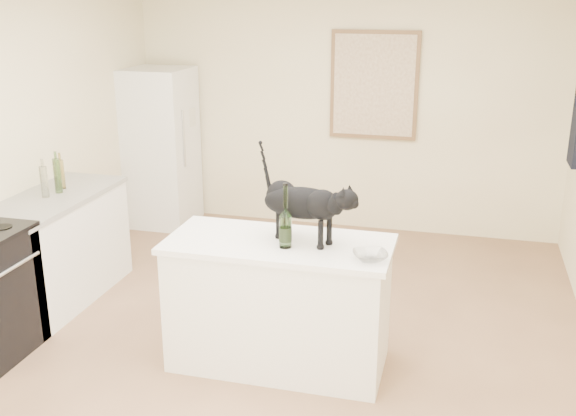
{
  "coord_description": "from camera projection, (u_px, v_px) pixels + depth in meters",
  "views": [
    {
      "loc": [
        1.23,
        -4.22,
        2.49
      ],
      "look_at": [
        0.15,
        -0.15,
        1.12
      ],
      "focal_mm": 42.11,
      "sensor_mm": 36.0,
      "label": 1
    }
  ],
  "objects": [
    {
      "name": "artwork_canvas",
      "position": [
        374.0,
        86.0,
        6.87
      ],
      "size": [
        0.82,
        0.0,
        1.02
      ],
      "primitive_type": "cube",
      "color": "beige",
      "rests_on": "wall_back"
    },
    {
      "name": "island_base",
      "position": [
        279.0,
        306.0,
        4.6
      ],
      "size": [
        1.44,
        0.67,
        0.86
      ],
      "primitive_type": "cube",
      "color": "white",
      "rests_on": "floor"
    },
    {
      "name": "left_cabinets",
      "position": [
        56.0,
        251.0,
        5.56
      ],
      "size": [
        0.6,
        1.4,
        0.86
      ],
      "primitive_type": "cube",
      "color": "white",
      "rests_on": "floor"
    },
    {
      "name": "fridge_paper",
      "position": [
        191.0,
        118.0,
        7.21
      ],
      "size": [
        0.04,
        0.15,
        0.19
      ],
      "primitive_type": "cube",
      "rotation": [
        0.0,
        0.0,
        -0.24
      ],
      "color": "beige",
      "rests_on": "fridge"
    },
    {
      "name": "island_top",
      "position": [
        279.0,
        244.0,
        4.46
      ],
      "size": [
        1.5,
        0.7,
        0.04
      ],
      "primitive_type": "cube",
      "color": "white",
      "rests_on": "island_base"
    },
    {
      "name": "left_countertop",
      "position": [
        50.0,
        199.0,
        5.42
      ],
      "size": [
        0.62,
        1.44,
        0.04
      ],
      "primitive_type": "cube",
      "color": "gray",
      "rests_on": "left_cabinets"
    },
    {
      "name": "fridge",
      "position": [
        160.0,
        148.0,
        7.32
      ],
      "size": [
        0.68,
        0.68,
        1.7
      ],
      "primitive_type": "cube",
      "color": "white",
      "rests_on": "floor"
    },
    {
      "name": "artwork_frame",
      "position": [
        374.0,
        85.0,
        6.89
      ],
      "size": [
        0.9,
        0.03,
        1.1
      ],
      "primitive_type": "cube",
      "color": "brown",
      "rests_on": "wall_back"
    },
    {
      "name": "counter_bottle_cluster",
      "position": [
        54.0,
        177.0,
        5.47
      ],
      "size": [
        0.1,
        0.31,
        0.28
      ],
      "color": "#21511B",
      "rests_on": "left_countertop"
    },
    {
      "name": "black_cat",
      "position": [
        302.0,
        207.0,
        4.39
      ],
      "size": [
        0.7,
        0.43,
        0.47
      ],
      "primitive_type": null,
      "rotation": [
        0.0,
        0.0,
        -0.38
      ],
      "color": "black",
      "rests_on": "island_top"
    },
    {
      "name": "wall_back",
      "position": [
        345.0,
        108.0,
        7.07
      ],
      "size": [
        4.5,
        0.0,
        4.5
      ],
      "primitive_type": "plane",
      "rotation": [
        1.57,
        0.0,
        0.0
      ],
      "color": "#F9F0C0",
      "rests_on": "ground"
    },
    {
      "name": "floor",
      "position": [
        273.0,
        345.0,
        4.94
      ],
      "size": [
        5.5,
        5.5,
        0.0
      ],
      "primitive_type": "plane",
      "color": "#997251",
      "rests_on": "ground"
    },
    {
      "name": "wine_bottle",
      "position": [
        285.0,
        220.0,
        4.3
      ],
      "size": [
        0.11,
        0.11,
        0.38
      ],
      "primitive_type": "cylinder",
      "rotation": [
        0.0,
        0.0,
        -0.42
      ],
      "color": "#305923",
      "rests_on": "island_top"
    },
    {
      "name": "wall_front",
      "position": [
        17.0,
        407.0,
        2.01
      ],
      "size": [
        4.5,
        0.0,
        4.5
      ],
      "primitive_type": "plane",
      "rotation": [
        -1.57,
        0.0,
        0.0
      ],
      "color": "#F9F0C0",
      "rests_on": "ground"
    },
    {
      "name": "glass_bowl",
      "position": [
        370.0,
        256.0,
        4.14
      ],
      "size": [
        0.27,
        0.27,
        0.05
      ],
      "primitive_type": "imported",
      "rotation": [
        0.0,
        0.0,
        0.34
      ],
      "color": "silver",
      "rests_on": "island_top"
    }
  ]
}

